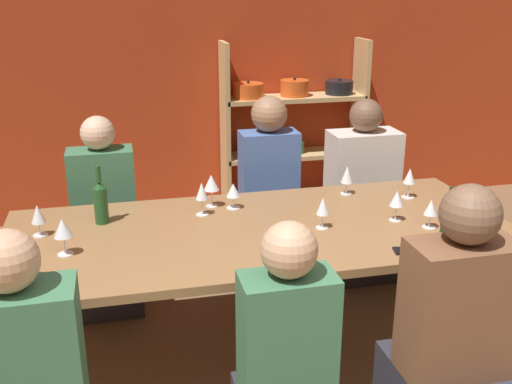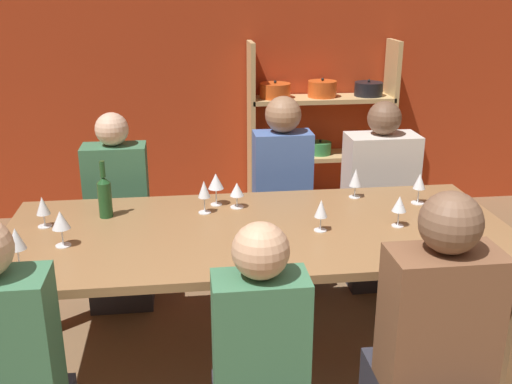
{
  "view_description": "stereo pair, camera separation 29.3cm",
  "coord_description": "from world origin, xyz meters",
  "views": [
    {
      "loc": [
        -0.76,
        -1.05,
        1.88
      ],
      "look_at": [
        -0.13,
        1.64,
        0.91
      ],
      "focal_mm": 42.0,
      "sensor_mm": 36.0,
      "label": 1
    },
    {
      "loc": [
        -0.47,
        -1.1,
        1.88
      ],
      "look_at": [
        -0.13,
        1.64,
        0.91
      ],
      "focal_mm": 42.0,
      "sensor_mm": 36.0,
      "label": 2
    }
  ],
  "objects": [
    {
      "name": "person_far_c",
      "position": [
        0.79,
        2.45,
        0.42
      ],
      "size": [
        0.45,
        0.57,
        1.18
      ],
      "rotation": [
        0.0,
        0.0,
        3.14
      ],
      "color": "#2D2D38",
      "rests_on": "ground_plane"
    },
    {
      "name": "wine_glass_empty_b",
      "position": [
        -0.31,
        1.89,
        0.89
      ],
      "size": [
        0.08,
        0.08,
        0.17
      ],
      "color": "white",
      "rests_on": "dining_table"
    },
    {
      "name": "dining_table",
      "position": [
        -0.13,
        1.54,
        0.68
      ],
      "size": [
        2.43,
        1.04,
        0.76
      ],
      "color": "olive",
      "rests_on": "ground_plane"
    },
    {
      "name": "person_far_a",
      "position": [
        0.14,
        2.4,
        0.47
      ],
      "size": [
        0.36,
        0.45,
        1.24
      ],
      "rotation": [
        0.0,
        0.0,
        3.14
      ],
      "color": "#2D2D38",
      "rests_on": "ground_plane"
    },
    {
      "name": "wine_glass_white_c",
      "position": [
        -1.16,
        1.24,
        0.89
      ],
      "size": [
        0.08,
        0.08,
        0.18
      ],
      "color": "white",
      "rests_on": "dining_table"
    },
    {
      "name": "wall_back_red",
      "position": [
        0.0,
        3.83,
        1.35
      ],
      "size": [
        8.8,
        0.06,
        2.7
      ],
      "color": "#B23819",
      "rests_on": "ground_plane"
    },
    {
      "name": "person_far_b",
      "position": [
        -0.87,
        2.35,
        0.43
      ],
      "size": [
        0.37,
        0.46,
        1.18
      ],
      "rotation": [
        0.0,
        0.0,
        3.14
      ],
      "color": "#2D2D38",
      "rests_on": "ground_plane"
    },
    {
      "name": "wine_glass_empty_c",
      "position": [
        -1.15,
        1.69,
        0.86
      ],
      "size": [
        0.07,
        0.07,
        0.15
      ],
      "color": "white",
      "rests_on": "dining_table"
    },
    {
      "name": "wine_glass_red_b",
      "position": [
        0.77,
        1.78,
        0.87
      ],
      "size": [
        0.07,
        0.07,
        0.17
      ],
      "color": "white",
      "rests_on": "dining_table"
    },
    {
      "name": "wine_glass_white_b",
      "position": [
        -1.02,
        1.45,
        0.88
      ],
      "size": [
        0.08,
        0.08,
        0.17
      ],
      "color": "white",
      "rests_on": "dining_table"
    },
    {
      "name": "wine_glass_white_d",
      "position": [
        0.67,
        1.36,
        0.85
      ],
      "size": [
        0.07,
        0.07,
        0.14
      ],
      "color": "white",
      "rests_on": "dining_table"
    },
    {
      "name": "wine_glass_red_a",
      "position": [
        0.16,
        1.48,
        0.86
      ],
      "size": [
        0.06,
        0.06,
        0.16
      ],
      "color": "white",
      "rests_on": "dining_table"
    },
    {
      "name": "wine_bottle_green",
      "position": [
        -0.87,
        1.79,
        0.87
      ],
      "size": [
        0.07,
        0.07,
        0.29
      ],
      "color": "#1E4C23",
      "rests_on": "dining_table"
    },
    {
      "name": "wine_glass_red_c",
      "position": [
        0.55,
        1.49,
        0.87
      ],
      "size": [
        0.07,
        0.07,
        0.16
      ],
      "color": "white",
      "rests_on": "dining_table"
    },
    {
      "name": "wine_glass_empty_a",
      "position": [
        -0.37,
        1.78,
        0.88
      ],
      "size": [
        0.07,
        0.07,
        0.17
      ],
      "color": "white",
      "rests_on": "dining_table"
    },
    {
      "name": "wine_glass_white_a",
      "position": [
        -0.2,
        1.84,
        0.85
      ],
      "size": [
        0.07,
        0.07,
        0.14
      ],
      "color": "white",
      "rests_on": "dining_table"
    },
    {
      "name": "wine_bottle_dark",
      "position": [
        0.64,
        1.15,
        0.87
      ],
      "size": [
        0.07,
        0.07,
        0.28
      ],
      "color": "#19381E",
      "rests_on": "dining_table"
    },
    {
      "name": "shelf_unit",
      "position": [
        0.64,
        3.63,
        0.63
      ],
      "size": [
        1.2,
        0.3,
        1.44
      ],
      "color": "tan",
      "rests_on": "ground_plane"
    },
    {
      "name": "person_near_b",
      "position": [
        0.42,
        0.67,
        0.45
      ],
      "size": [
        0.4,
        0.5,
        1.22
      ],
      "color": "#2D2D38",
      "rests_on": "ground_plane"
    },
    {
      "name": "wine_glass_empty_d",
      "position": [
        0.46,
        1.91,
        0.87
      ],
      "size": [
        0.07,
        0.07,
        0.17
      ],
      "color": "white",
      "rests_on": "dining_table"
    },
    {
      "name": "cell_phone",
      "position": [
        0.46,
        1.13,
        0.76
      ],
      "size": [
        0.16,
        0.1,
        0.01
      ],
      "color": "black",
      "rests_on": "dining_table"
    }
  ]
}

